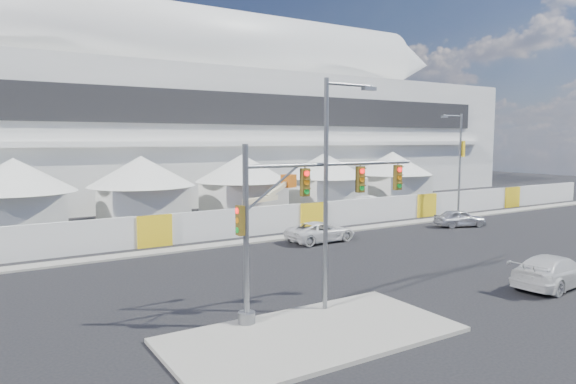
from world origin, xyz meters
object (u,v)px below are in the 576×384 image
streetlight_median (331,178)px  streetlight_curb (458,158)px  sedan_silver (460,218)px  pickup_near (554,271)px  traffic_mast (291,220)px  pickup_curb (321,232)px  lot_car_b (475,197)px  lot_car_a (373,205)px  boom_lift (259,215)px

streetlight_median → streetlight_curb: bearing=30.1°
sedan_silver → pickup_near: size_ratio=0.78×
traffic_mast → pickup_curb: bearing=50.2°
traffic_mast → lot_car_b: bearing=28.9°
lot_car_a → sedan_silver: bearing=-154.7°
pickup_near → streetlight_curb: 21.33m
sedan_silver → pickup_curb: bearing=105.0°
pickup_curb → lot_car_a: (11.66, 8.20, 0.14)m
streetlight_curb → boom_lift: 17.96m
lot_car_a → streetlight_median: streetlight_median is taller
streetlight_median → boom_lift: size_ratio=1.12×
pickup_near → traffic_mast: size_ratio=0.62×
sedan_silver → streetlight_median: streetlight_median is taller
lot_car_a → streetlight_curb: 8.47m
pickup_curb → pickup_near: bearing=-170.8°
traffic_mast → streetlight_median: bearing=-6.5°
traffic_mast → streetlight_curb: size_ratio=0.92×
traffic_mast → boom_lift: 19.68m
sedan_silver → pickup_curb: size_ratio=0.82×
sedan_silver → streetlight_median: 23.21m
lot_car_b → pickup_curb: bearing=81.1°
lot_car_a → lot_car_b: size_ratio=1.28×
pickup_near → streetlight_median: size_ratio=0.57×
streetlight_curb → boom_lift: bearing=166.3°
pickup_near → lot_car_a: 23.92m
lot_car_b → streetlight_median: 39.23m
sedan_silver → streetlight_median: (-20.19, -10.52, 4.54)m
pickup_near → traffic_mast: traffic_mast is taller
lot_car_a → streetlight_median: (-19.35, -19.60, 4.41)m
pickup_curb → traffic_mast: 14.91m
pickup_near → streetlight_median: (-10.64, 2.68, 4.48)m
streetlight_curb → boom_lift: streetlight_curb is taller
sedan_silver → boom_lift: bearing=80.7°
lot_car_b → sedan_silver: bearing=97.7°
pickup_near → lot_car_b: bearing=-51.3°
lot_car_a → lot_car_b: (14.27, 0.09, -0.16)m
lot_car_a → traffic_mast: size_ratio=0.60×
streetlight_curb → traffic_mast: bearing=-151.9°
pickup_curb → sedan_silver: bearing=-96.6°
pickup_curb → lot_car_b: 27.22m
streetlight_median → boom_lift: 19.48m
lot_car_a → traffic_mast: 28.75m
pickup_curb → lot_car_a: bearing=-57.5°
pickup_near → traffic_mast: 12.98m
sedan_silver → lot_car_a: size_ratio=0.80×
pickup_curb → boom_lift: size_ratio=0.61×
sedan_silver → boom_lift: size_ratio=0.50×
pickup_curb → lot_car_b: pickup_curb is taller
streetlight_median → boom_lift: streetlight_median is taller
streetlight_median → pickup_near: bearing=-14.1°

